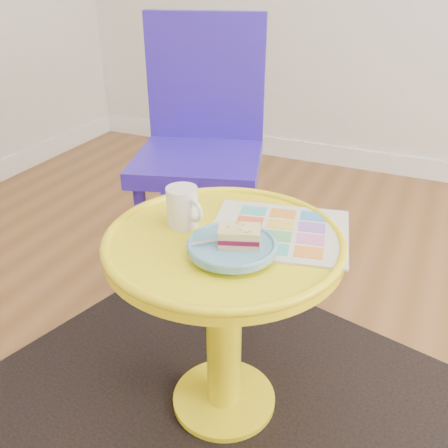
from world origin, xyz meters
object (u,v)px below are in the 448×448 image
at_px(newspaper, 279,231).
at_px(mug, 183,206).
at_px(chair, 202,138).
at_px(plate, 232,247).
at_px(side_table, 224,292).

height_order(newspaper, mug, mug).
relative_size(chair, plate, 4.86).
bearing_deg(plate, mug, 155.18).
bearing_deg(plate, newspaper, 66.06).
relative_size(side_table, chair, 0.59).
bearing_deg(side_table, chair, 121.01).
height_order(chair, newspaper, chair).
distance_m(side_table, chair, 0.73).
bearing_deg(mug, chair, 133.72).
bearing_deg(chair, side_table, -76.30).
distance_m(chair, mug, 0.64).
relative_size(chair, mug, 9.00).
height_order(side_table, mug, mug).
bearing_deg(newspaper, side_table, -154.17).
bearing_deg(mug, plate, -3.81).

